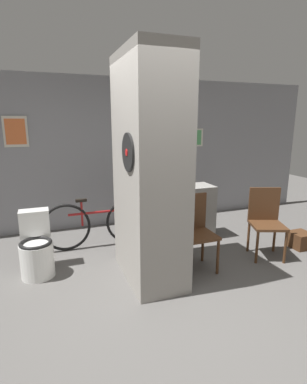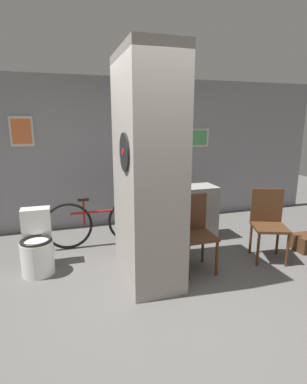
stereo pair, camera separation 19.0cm
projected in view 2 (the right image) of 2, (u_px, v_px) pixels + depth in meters
The scene contains 11 objects.
ground_plane at pixel (171, 298), 3.23m from camera, with size 14.00×14.00×0.00m, color #5B5956.
wall_back at pixel (120, 153), 5.37m from camera, with size 8.00×0.09×2.60m.
pillar_center at pixel (147, 171), 3.43m from camera, with size 0.63×1.13×2.60m.
counter_shelf at pixel (171, 215), 4.70m from camera, with size 1.46×0.44×0.86m.
toilet at pixel (37, 247), 3.75m from camera, with size 0.40×0.56×0.77m.
chair_near_pillar at pixel (194, 229), 3.78m from camera, with size 0.43×0.43×0.95m.
chair_by_doorway at pixel (268, 221), 4.09m from camera, with size 0.55×0.55×0.95m.
bicycle at pixel (101, 222), 4.54m from camera, with size 1.65×0.42×0.76m.
bottle_tall at pixel (159, 182), 4.57m from camera, with size 0.08×0.08×0.27m.
bottle_short at pixel (169, 184), 4.50m from camera, with size 0.08×0.08×0.22m.
floor_crate at pixel (305, 243), 4.39m from camera, with size 0.29×0.29×0.24m.
Camera 2 is at (-1.04, -2.69, 1.86)m, focal length 28.00 mm.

